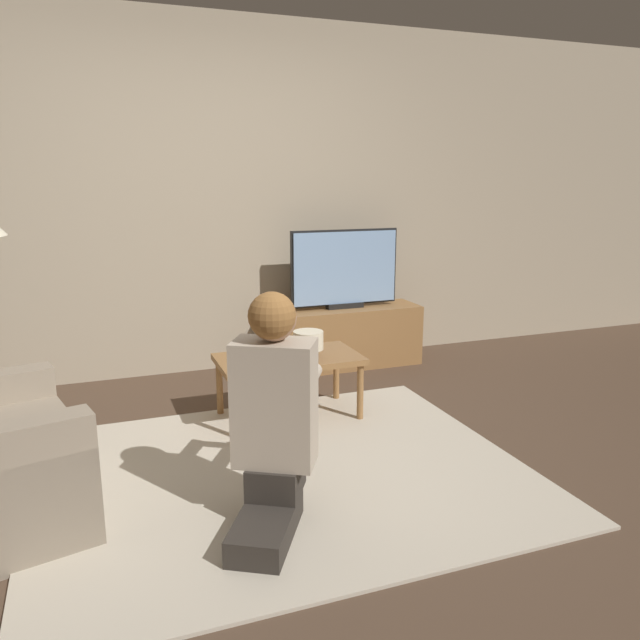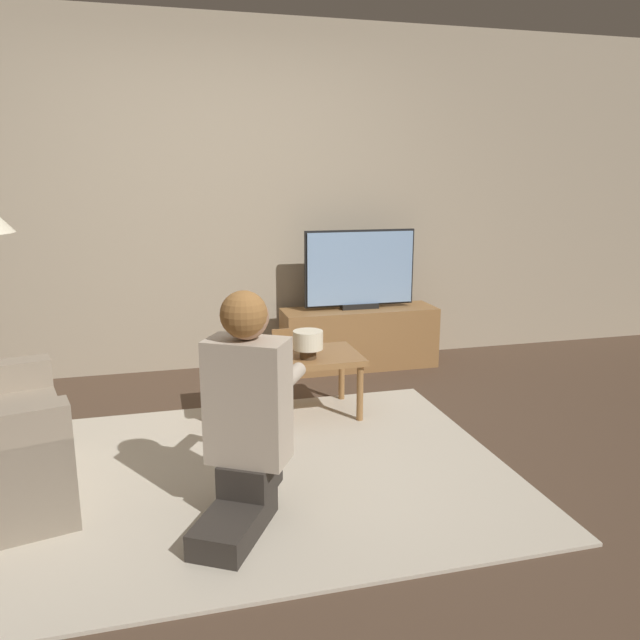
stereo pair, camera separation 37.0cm
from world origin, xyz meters
name	(u,v)px [view 2 (the right image)]	position (x,y,z in m)	size (l,w,h in m)	color
ground_plane	(269,474)	(0.00, 0.00, 0.00)	(10.00, 10.00, 0.00)	brown
wall_back	(220,199)	(0.00, 1.93, 1.30)	(10.00, 0.06, 2.60)	tan
rug	(269,472)	(0.00, 0.00, 0.01)	(2.40, 1.95, 0.02)	beige
tv_stand	(359,338)	(1.01, 1.62, 0.23)	(1.20, 0.37, 0.47)	olive
tv	(360,269)	(1.01, 1.62, 0.77)	(0.87, 0.08, 0.61)	black
coffee_table	(290,363)	(0.26, 0.72, 0.35)	(0.86, 0.47, 0.40)	olive
person_kneeling	(247,409)	(-0.15, -0.39, 0.51)	(0.62, 0.83, 1.00)	#332D28
picture_frame	(281,341)	(0.23, 0.80, 0.47)	(0.11, 0.01, 0.15)	olive
table_lamp	(308,342)	(0.36, 0.63, 0.50)	(0.18, 0.18, 0.17)	#4C3823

